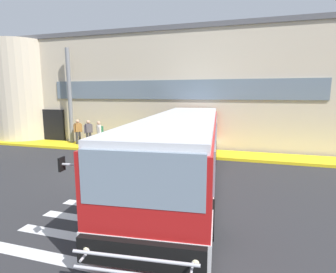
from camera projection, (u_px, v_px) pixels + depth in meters
ground_plane at (117, 174)px, 11.91m from camera, size 80.00×90.00×0.02m
bay_paint_stripes at (112, 223)px, 7.37m from camera, size 4.40×3.96×0.01m
terminal_building at (172, 90)px, 22.51m from camera, size 25.22×13.80×7.70m
boarding_curb at (153, 150)px, 16.44m from camera, size 27.42×2.00×0.15m
entry_support_column at (70, 96)px, 18.25m from camera, size 0.28×0.28×6.45m
bus_main_foreground at (183, 150)px, 10.63m from camera, size 3.82×12.65×2.70m
passenger_near_column at (78, 130)px, 18.00m from camera, size 0.39×0.51×1.68m
passenger_by_doorway at (89, 131)px, 17.59m from camera, size 0.39×0.51×1.68m
passenger_at_curb_edge at (99, 132)px, 17.02m from camera, size 0.51×0.52×1.68m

